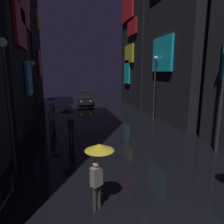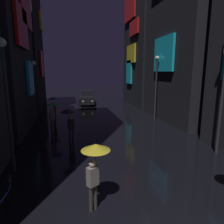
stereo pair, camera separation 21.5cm
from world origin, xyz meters
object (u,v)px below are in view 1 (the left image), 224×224
at_px(pedestrian_midstreet_left_blue, 53,102).
at_px(streetlamp_right_far, 155,81).
at_px(bicycle_parked_at_storefront, 7,203).
at_px(car_distant, 85,98).
at_px(pedestrian_midstreet_centre_green, 52,109).
at_px(streetlamp_right_near, 223,84).
at_px(streetlamp_left_near, 7,92).
at_px(streetlamp_left_far, 34,86).
at_px(pedestrian_foreground_left_black, 69,116).
at_px(pedestrian_far_right_yellow, 98,159).

relative_size(pedestrian_midstreet_left_blue, streetlamp_right_far, 0.38).
bearing_deg(bicycle_parked_at_storefront, streetlamp_right_far, 47.32).
height_order(pedestrian_midstreet_left_blue, streetlamp_right_far, streetlamp_right_far).
relative_size(car_distant, streetlamp_right_far, 0.75).
bearing_deg(pedestrian_midstreet_centre_green, streetlamp_right_near, -35.08).
bearing_deg(pedestrian_midstreet_left_blue, bicycle_parked_at_storefront, -93.82).
relative_size(streetlamp_left_near, streetlamp_left_far, 1.09).
distance_m(car_distant, streetlamp_left_far, 11.17).
xyz_separation_m(pedestrian_midstreet_left_blue, pedestrian_midstreet_centre_green, (0.15, -3.22, 0.00)).
bearing_deg(car_distant, pedestrian_midstreet_left_blue, -113.85).
bearing_deg(pedestrian_foreground_left_black, bicycle_parked_at_storefront, -108.81).
bearing_deg(bicycle_parked_at_storefront, streetlamp_left_near, 98.11).
height_order(streetlamp_right_far, streetlamp_left_far, streetlamp_right_far).
bearing_deg(pedestrian_far_right_yellow, streetlamp_right_near, 23.04).
distance_m(pedestrian_far_right_yellow, streetlamp_right_near, 7.73).
distance_m(pedestrian_far_right_yellow, bicycle_parked_at_storefront, 3.04).
relative_size(bicycle_parked_at_storefront, streetlamp_left_near, 0.33).
bearing_deg(bicycle_parked_at_storefront, streetlamp_right_near, 15.10).
bearing_deg(streetlamp_left_far, pedestrian_midstreet_left_blue, 53.57).
height_order(pedestrian_midstreet_left_blue, pedestrian_foreground_left_black, same).
height_order(pedestrian_midstreet_centre_green, streetlamp_right_near, streetlamp_right_near).
bearing_deg(pedestrian_foreground_left_black, streetlamp_left_near, -128.09).
bearing_deg(streetlamp_right_far, pedestrian_foreground_left_black, -149.24).
distance_m(pedestrian_midstreet_left_blue, streetlamp_right_far, 9.11).
xyz_separation_m(car_distant, streetlamp_right_far, (5.18, -9.68, 2.57)).
height_order(car_distant, streetlamp_right_near, streetlamp_right_near).
bearing_deg(pedestrian_foreground_left_black, streetlamp_left_far, 118.79).
xyz_separation_m(pedestrian_midstreet_left_blue, pedestrian_far_right_yellow, (1.94, -12.22, 0.00)).
distance_m(pedestrian_midstreet_centre_green, car_distant, 11.96).
height_order(pedestrian_midstreet_centre_green, pedestrian_far_right_yellow, same).
xyz_separation_m(bicycle_parked_at_storefront, streetlamp_left_far, (-0.40, 10.27, 2.82)).
distance_m(streetlamp_left_near, streetlamp_right_near, 10.00).
relative_size(pedestrian_midstreet_left_blue, pedestrian_far_right_yellow, 1.00).
bearing_deg(pedestrian_far_right_yellow, streetlamp_right_far, 57.41).
bearing_deg(car_distant, streetlamp_right_near, -73.51).
distance_m(pedestrian_foreground_left_black, car_distant, 14.42).
bearing_deg(pedestrian_far_right_yellow, car_distant, 85.28).
height_order(pedestrian_far_right_yellow, streetlamp_right_far, streetlamp_right_far).
distance_m(pedestrian_foreground_left_black, pedestrian_far_right_yellow, 6.26).
height_order(car_distant, streetlamp_left_near, streetlamp_left_near).
distance_m(pedestrian_midstreet_left_blue, car_distant, 9.00).
relative_size(pedestrian_foreground_left_black, pedestrian_midstreet_centre_green, 1.00).
xyz_separation_m(streetlamp_left_near, streetlamp_left_far, (0.00, 7.45, -0.26)).
relative_size(pedestrian_midstreet_centre_green, car_distant, 0.50).
height_order(car_distant, streetlamp_right_far, streetlamp_right_far).
distance_m(pedestrian_midstreet_left_blue, pedestrian_midstreet_centre_green, 3.22).
bearing_deg(car_distant, pedestrian_foreground_left_black, -99.65).
bearing_deg(streetlamp_left_near, pedestrian_far_right_yellow, -45.11).
height_order(pedestrian_foreground_left_black, pedestrian_midstreet_centre_green, same).
distance_m(pedestrian_midstreet_left_blue, bicycle_parked_at_storefront, 11.98).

